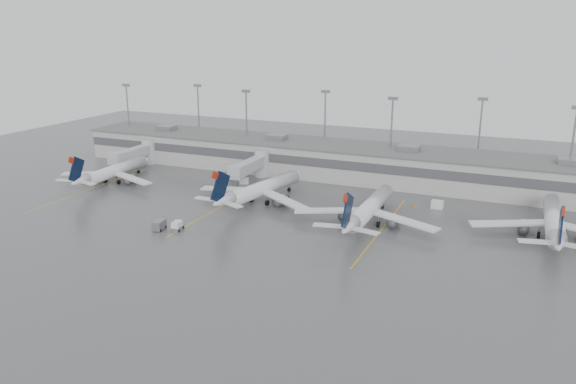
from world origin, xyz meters
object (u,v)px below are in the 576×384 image
at_px(jet_mid_left, 260,189).
at_px(jet_mid_right, 368,209).
at_px(jet_far_left, 112,171).
at_px(baggage_tug, 177,227).
at_px(jet_far_right, 554,221).

height_order(jet_mid_left, jet_mid_right, jet_mid_right).
height_order(jet_far_left, jet_mid_left, jet_mid_left).
bearing_deg(jet_mid_left, baggage_tug, -96.62).
relative_size(jet_mid_left, baggage_tug, 10.92).
xyz_separation_m(jet_far_right, baggage_tug, (-64.79, -23.51, -2.60)).
distance_m(jet_far_left, jet_mid_right, 65.74).
height_order(jet_far_right, baggage_tug, jet_far_right).
height_order(jet_mid_left, baggage_tug, jet_mid_left).
height_order(jet_far_left, jet_mid_right, jet_mid_right).
bearing_deg(jet_far_right, jet_mid_right, -170.32).
bearing_deg(jet_far_left, baggage_tug, -34.39).
xyz_separation_m(jet_mid_right, jet_far_right, (32.64, 6.25, 0.05)).
height_order(jet_far_left, baggage_tug, jet_far_left).
distance_m(jet_mid_left, baggage_tug, 22.71).
height_order(jet_mid_right, jet_far_right, jet_far_right).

